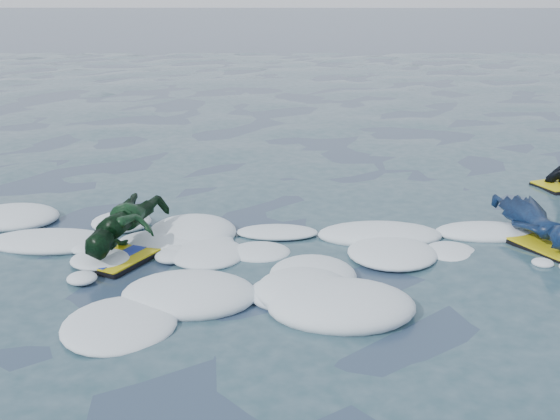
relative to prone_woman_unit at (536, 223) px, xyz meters
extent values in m
plane|color=#1A293F|center=(-2.79, -1.59, -0.20)|extent=(120.00, 120.00, 0.00)
cube|color=black|center=(0.00, -0.22, -0.16)|extent=(0.97, 1.14, 0.05)
cube|color=#D5C512|center=(0.00, -0.22, -0.13)|extent=(0.94, 1.11, 0.02)
imported|color=#0B254E|center=(0.00, 0.03, 0.02)|extent=(0.73, 1.56, 0.36)
cube|color=black|center=(-4.41, -0.64, -0.17)|extent=(0.85, 1.02, 0.04)
cube|color=#D5C512|center=(-4.41, -0.64, -0.14)|extent=(0.83, 1.00, 0.02)
cube|color=#172FB1|center=(-4.41, -0.64, -0.12)|extent=(0.54, 0.83, 0.01)
imported|color=#0E3316|center=(-4.41, -0.44, 0.09)|extent=(0.96, 1.46, 0.51)
camera|label=1|loc=(-2.73, -7.30, 2.59)|focal=45.00mm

